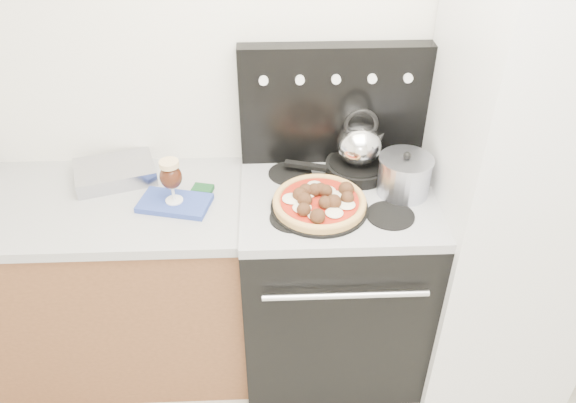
{
  "coord_description": "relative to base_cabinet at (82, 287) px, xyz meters",
  "views": [
    {
      "loc": [
        -0.19,
        -0.61,
        2.19
      ],
      "look_at": [
        -0.12,
        1.05,
        0.98
      ],
      "focal_mm": 35.0,
      "sensor_mm": 36.0,
      "label": 1
    }
  ],
  "objects": [
    {
      "name": "pizza_pan",
      "position": [
        1.02,
        -0.12,
        0.5
      ],
      "size": [
        0.44,
        0.44,
        0.01
      ],
      "primitive_type": "cylinder",
      "rotation": [
        0.0,
        0.0,
        0.23
      ],
      "color": "black",
      "rests_on": "cooktop"
    },
    {
      "name": "tea_kettle",
      "position": [
        1.2,
        0.13,
        0.64
      ],
      "size": [
        0.23,
        0.23,
        0.2
      ],
      "primitive_type": null,
      "rotation": [
        0.0,
        0.0,
        0.33
      ],
      "color": "silver",
      "rests_on": "skillet"
    },
    {
      "name": "foil_sheet",
      "position": [
        0.2,
        0.15,
        0.5
      ],
      "size": [
        0.37,
        0.31,
        0.06
      ],
      "primitive_type": "cube",
      "rotation": [
        0.0,
        0.0,
        0.3
      ],
      "color": "silver",
      "rests_on": "countertop"
    },
    {
      "name": "stove_body",
      "position": [
        1.1,
        -0.02,
        0.01
      ],
      "size": [
        0.76,
        0.65,
        0.88
      ],
      "primitive_type": "cube",
      "color": "black",
      "rests_on": "ground"
    },
    {
      "name": "beer_glass",
      "position": [
        0.47,
        -0.05,
        0.58
      ],
      "size": [
        0.09,
        0.09,
        0.18
      ],
      "primitive_type": null,
      "rotation": [
        0.0,
        0.0,
        0.05
      ],
      "color": "black",
      "rests_on": "oven_mitt"
    },
    {
      "name": "backguard",
      "position": [
        1.1,
        0.25,
        0.74
      ],
      "size": [
        0.76,
        0.08,
        0.5
      ],
      "primitive_type": "cube",
      "color": "black",
      "rests_on": "cooktop"
    },
    {
      "name": "stock_pot",
      "position": [
        1.36,
        -0.02,
        0.56
      ],
      "size": [
        0.22,
        0.22,
        0.15
      ],
      "primitive_type": "cylinder",
      "rotation": [
        0.0,
        0.0,
        0.1
      ],
      "color": "#B3B6C5",
      "rests_on": "cooktop"
    },
    {
      "name": "skillet",
      "position": [
        1.2,
        0.13,
        0.51
      ],
      "size": [
        0.33,
        0.33,
        0.05
      ],
      "primitive_type": "cylinder",
      "rotation": [
        0.0,
        0.0,
        -0.29
      ],
      "color": "black",
      "rests_on": "cooktop"
    },
    {
      "name": "fridge",
      "position": [
        1.8,
        -0.05,
        0.52
      ],
      "size": [
        0.64,
        0.68,
        1.9
      ],
      "primitive_type": "cube",
      "color": "silver",
      "rests_on": "ground"
    },
    {
      "name": "base_cabinet",
      "position": [
        0.0,
        0.0,
        0.0
      ],
      "size": [
        1.45,
        0.6,
        0.86
      ],
      "primitive_type": "cube",
      "color": "brown",
      "rests_on": "ground"
    },
    {
      "name": "pizza",
      "position": [
        1.02,
        -0.12,
        0.53
      ],
      "size": [
        0.38,
        0.38,
        0.05
      ],
      "primitive_type": null,
      "rotation": [
        0.0,
        0.0,
        -0.09
      ],
      "color": "gold",
      "rests_on": "pizza_pan"
    },
    {
      "name": "countertop",
      "position": [
        0.0,
        0.0,
        0.45
      ],
      "size": [
        1.48,
        0.63,
        0.04
      ],
      "primitive_type": "cube",
      "color": "#AFAFB0",
      "rests_on": "base_cabinet"
    },
    {
      "name": "oven_mitt",
      "position": [
        0.47,
        -0.05,
        0.48
      ],
      "size": [
        0.3,
        0.21,
        0.02
      ],
      "primitive_type": "cube",
      "rotation": [
        0.0,
        0.0,
        -0.24
      ],
      "color": "#2C429B",
      "rests_on": "countertop"
    },
    {
      "name": "room_shell",
      "position": [
        1.02,
        -0.91,
        0.82
      ],
      "size": [
        3.52,
        3.01,
        2.52
      ],
      "color": "beige",
      "rests_on": "ground"
    },
    {
      "name": "cooktop",
      "position": [
        1.1,
        -0.02,
        0.47
      ],
      "size": [
        0.76,
        0.65,
        0.04
      ],
      "primitive_type": "cube",
      "color": "#ADADB2",
      "rests_on": "stove_body"
    }
  ]
}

